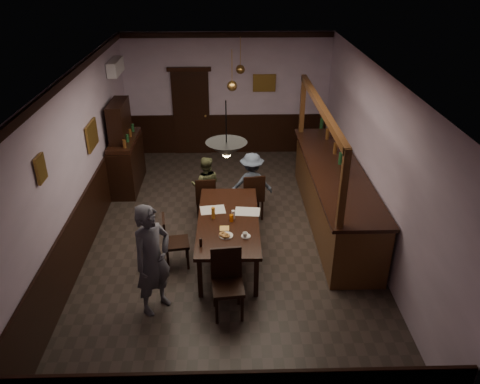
{
  "coord_description": "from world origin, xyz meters",
  "views": [
    {
      "loc": [
        0.01,
        -7.24,
        4.75
      ],
      "look_at": [
        0.19,
        -0.44,
        1.15
      ],
      "focal_mm": 35.0,
      "sensor_mm": 36.0,
      "label": 1
    }
  ],
  "objects_px": {
    "chair_far_left": "(206,197)",
    "chair_far_right": "(253,195)",
    "pendant_iron": "(226,150)",
    "dining_table": "(228,223)",
    "soda_can": "(231,218)",
    "pendant_brass_far": "(240,70)",
    "bar_counter": "(334,194)",
    "coffee_cup": "(245,235)",
    "person_standing": "(153,260)",
    "chair_near": "(227,279)",
    "person_seated_left": "(206,185)",
    "chair_side": "(172,239)",
    "person_seated_right": "(252,183)",
    "sideboard": "(125,154)",
    "pendant_brass_mid": "(232,86)"
  },
  "relations": [
    {
      "from": "coffee_cup",
      "to": "soda_can",
      "type": "height_order",
      "value": "soda_can"
    },
    {
      "from": "pendant_brass_mid",
      "to": "chair_side",
      "type": "bearing_deg",
      "value": -110.97
    },
    {
      "from": "pendant_iron",
      "to": "pendant_brass_mid",
      "type": "xyz_separation_m",
      "value": [
        0.11,
        3.29,
        -0.02
      ]
    },
    {
      "from": "person_standing",
      "to": "bar_counter",
      "type": "bearing_deg",
      "value": -11.44
    },
    {
      "from": "person_seated_left",
      "to": "bar_counter",
      "type": "relative_size",
      "value": 0.28
    },
    {
      "from": "dining_table",
      "to": "bar_counter",
      "type": "bearing_deg",
      "value": 29.32
    },
    {
      "from": "pendant_brass_far",
      "to": "chair_side",
      "type": "bearing_deg",
      "value": -106.85
    },
    {
      "from": "chair_side",
      "to": "soda_can",
      "type": "height_order",
      "value": "chair_side"
    },
    {
      "from": "bar_counter",
      "to": "pendant_brass_far",
      "type": "distance_m",
      "value": 3.65
    },
    {
      "from": "person_standing",
      "to": "pendant_iron",
      "type": "bearing_deg",
      "value": -26.47
    },
    {
      "from": "dining_table",
      "to": "pendant_iron",
      "type": "bearing_deg",
      "value": -90.58
    },
    {
      "from": "dining_table",
      "to": "chair_far_left",
      "type": "relative_size",
      "value": 2.49
    },
    {
      "from": "person_seated_left",
      "to": "pendant_iron",
      "type": "distance_m",
      "value": 2.95
    },
    {
      "from": "chair_far_left",
      "to": "chair_far_right",
      "type": "xyz_separation_m",
      "value": [
        0.91,
        -0.01,
        0.04
      ]
    },
    {
      "from": "soda_can",
      "to": "bar_counter",
      "type": "xyz_separation_m",
      "value": [
        1.95,
        1.19,
        -0.21
      ]
    },
    {
      "from": "chair_near",
      "to": "pendant_brass_mid",
      "type": "xyz_separation_m",
      "value": [
        0.13,
        3.81,
        1.74
      ]
    },
    {
      "from": "chair_far_right",
      "to": "coffee_cup",
      "type": "height_order",
      "value": "chair_far_right"
    },
    {
      "from": "chair_far_right",
      "to": "person_seated_left",
      "type": "height_order",
      "value": "person_seated_left"
    },
    {
      "from": "person_seated_right",
      "to": "pendant_brass_far",
      "type": "height_order",
      "value": "pendant_brass_far"
    },
    {
      "from": "person_seated_left",
      "to": "pendant_iron",
      "type": "bearing_deg",
      "value": 99.21
    },
    {
      "from": "person_seated_left",
      "to": "bar_counter",
      "type": "xyz_separation_m",
      "value": [
        2.43,
        -0.43,
        0.01
      ]
    },
    {
      "from": "chair_near",
      "to": "sideboard",
      "type": "relative_size",
      "value": 0.53
    },
    {
      "from": "chair_far_right",
      "to": "coffee_cup",
      "type": "xyz_separation_m",
      "value": [
        -0.22,
        -1.82,
        0.28
      ]
    },
    {
      "from": "chair_far_right",
      "to": "pendant_iron",
      "type": "xyz_separation_m",
      "value": [
        -0.48,
        -2.07,
        1.8
      ]
    },
    {
      "from": "chair_far_right",
      "to": "soda_can",
      "type": "relative_size",
      "value": 7.95
    },
    {
      "from": "dining_table",
      "to": "pendant_brass_mid",
      "type": "height_order",
      "value": "pendant_brass_mid"
    },
    {
      "from": "person_standing",
      "to": "sideboard",
      "type": "height_order",
      "value": "sideboard"
    },
    {
      "from": "chair_far_left",
      "to": "chair_near",
      "type": "bearing_deg",
      "value": 93.25
    },
    {
      "from": "soda_can",
      "to": "pendant_brass_far",
      "type": "xyz_separation_m",
      "value": [
        0.25,
        3.93,
        1.49
      ]
    },
    {
      "from": "person_standing",
      "to": "person_seated_left",
      "type": "distance_m",
      "value": 2.88
    },
    {
      "from": "coffee_cup",
      "to": "pendant_brass_far",
      "type": "relative_size",
      "value": 0.1
    },
    {
      "from": "person_standing",
      "to": "pendant_brass_mid",
      "type": "bearing_deg",
      "value": 23.52
    },
    {
      "from": "coffee_cup",
      "to": "chair_near",
      "type": "bearing_deg",
      "value": -109.49
    },
    {
      "from": "dining_table",
      "to": "person_standing",
      "type": "bearing_deg",
      "value": -130.61
    },
    {
      "from": "soda_can",
      "to": "pendant_brass_far",
      "type": "bearing_deg",
      "value": 86.31
    },
    {
      "from": "pendant_iron",
      "to": "chair_far_left",
      "type": "bearing_deg",
      "value": 101.44
    },
    {
      "from": "chair_far_right",
      "to": "pendant_brass_far",
      "type": "distance_m",
      "value": 3.15
    },
    {
      "from": "pendant_brass_far",
      "to": "person_seated_left",
      "type": "bearing_deg",
      "value": -107.75
    },
    {
      "from": "chair_far_left",
      "to": "pendant_brass_far",
      "type": "height_order",
      "value": "pendant_brass_far"
    },
    {
      "from": "dining_table",
      "to": "chair_far_left",
      "type": "bearing_deg",
      "value": 108.51
    },
    {
      "from": "coffee_cup",
      "to": "pendant_brass_far",
      "type": "height_order",
      "value": "pendant_brass_far"
    },
    {
      "from": "person_seated_right",
      "to": "pendant_brass_far",
      "type": "xyz_separation_m",
      "value": [
        -0.16,
        2.32,
        1.67
      ]
    },
    {
      "from": "chair_side",
      "to": "sideboard",
      "type": "bearing_deg",
      "value": 14.81
    },
    {
      "from": "chair_side",
      "to": "person_standing",
      "type": "relative_size",
      "value": 0.54
    },
    {
      "from": "pendant_iron",
      "to": "pendant_brass_mid",
      "type": "distance_m",
      "value": 3.29
    },
    {
      "from": "chair_side",
      "to": "person_standing",
      "type": "distance_m",
      "value": 1.1
    },
    {
      "from": "chair_side",
      "to": "pendant_brass_mid",
      "type": "relative_size",
      "value": 1.14
    },
    {
      "from": "dining_table",
      "to": "person_seated_left",
      "type": "height_order",
      "value": "person_seated_left"
    },
    {
      "from": "chair_side",
      "to": "pendant_brass_far",
      "type": "bearing_deg",
      "value": -25.58
    },
    {
      "from": "chair_side",
      "to": "coffee_cup",
      "type": "relative_size",
      "value": 11.5
    }
  ]
}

